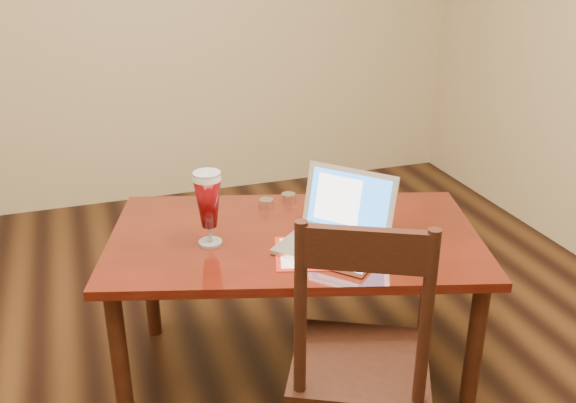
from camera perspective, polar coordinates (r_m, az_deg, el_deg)
name	(u,v)px	position (r m, az deg, el deg)	size (l,w,h in m)	color
dining_table	(293,250)	(2.49, 0.46, -4.32)	(1.58, 1.16, 0.95)	#4D110A
dining_chair	(360,363)	(2.10, 6.42, -14.09)	(0.58, 0.57, 1.03)	black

